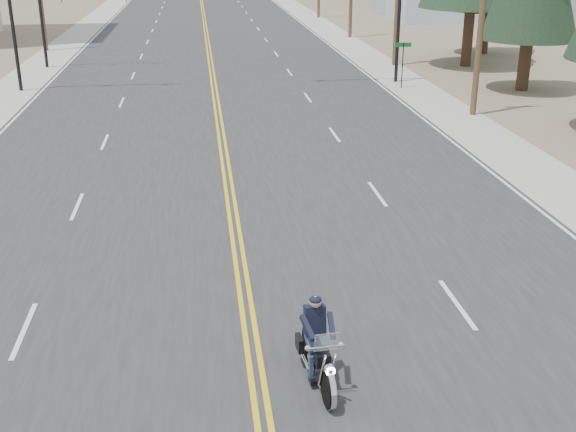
{
  "coord_description": "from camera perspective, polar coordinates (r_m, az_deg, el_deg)",
  "views": [
    {
      "loc": [
        -0.89,
        -10.67,
        8.19
      ],
      "look_at": [
        1.21,
        6.25,
        1.6
      ],
      "focal_mm": 45.0,
      "sensor_mm": 36.0,
      "label": 1
    }
  ],
  "objects": [
    {
      "name": "sidewalk_left",
      "position": [
        81.78,
        -15.0,
        14.7
      ],
      "size": [
        3.0,
        200.0,
        0.01
      ],
      "primitive_type": "cube",
      "color": "#A5A5A0",
      "rests_on": "ground"
    },
    {
      "name": "traffic_mast_left",
      "position": [
        43.55,
        -18.48,
        15.82
      ],
      "size": [
        7.1,
        0.26,
        7.0
      ],
      "color": "black",
      "rests_on": "ground"
    },
    {
      "name": "sidewalk_right",
      "position": [
        82.03,
        1.71,
        15.4
      ],
      "size": [
        3.0,
        200.0,
        0.01
      ],
      "primitive_type": "cube",
      "color": "#A5A5A0",
      "rests_on": "ground"
    },
    {
      "name": "street_sign",
      "position": [
        42.8,
        9.07,
        12.29
      ],
      "size": [
        0.9,
        0.06,
        2.62
      ],
      "color": "black",
      "rests_on": "ground"
    },
    {
      "name": "motorcyclist",
      "position": [
        14.14,
        2.43,
        -10.05
      ],
      "size": [
        1.14,
        2.31,
        1.75
      ],
      "primitive_type": null,
      "rotation": [
        0.0,
        0.0,
        3.22
      ],
      "color": "black",
      "rests_on": "ground"
    },
    {
      "name": "ground_plane",
      "position": [
        13.48,
        -1.91,
        -16.29
      ],
      "size": [
        400.0,
        400.0,
        0.0
      ],
      "primitive_type": "plane",
      "color": "#776D56",
      "rests_on": "ground"
    },
    {
      "name": "road",
      "position": [
        81.09,
        -6.65,
        15.2
      ],
      "size": [
        20.0,
        200.0,
        0.01
      ],
      "primitive_type": "cube",
      "color": "#303033",
      "rests_on": "ground"
    }
  ]
}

